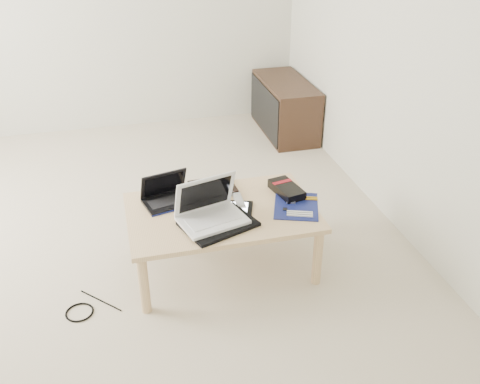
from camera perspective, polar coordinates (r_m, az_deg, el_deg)
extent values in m
plane|color=beige|center=(3.69, -14.80, -5.08)|extent=(4.00, 4.00, 0.00)
cube|color=beige|center=(1.28, -19.90, -8.01)|extent=(4.00, 0.10, 2.60)
cube|color=beige|center=(3.67, 17.31, 16.70)|extent=(0.10, 4.00, 2.60)
cube|color=tan|center=(3.15, -1.99, -2.19)|extent=(1.10, 0.70, 0.03)
cylinder|color=tan|center=(2.97, -10.21, -9.68)|extent=(0.06, 0.06, 0.37)
cylinder|color=tan|center=(3.15, 8.27, -6.86)|extent=(0.06, 0.06, 0.37)
cylinder|color=tan|center=(3.46, -11.16, -3.52)|extent=(0.06, 0.06, 0.37)
cylinder|color=tan|center=(3.61, 4.78, -1.41)|extent=(0.06, 0.06, 0.37)
cube|color=#3D2719|center=(5.12, 4.82, 9.02)|extent=(0.40, 0.90, 0.50)
cube|color=black|center=(5.06, 2.64, 8.84)|extent=(0.02, 0.86, 0.44)
cube|color=black|center=(3.35, -2.92, 0.46)|extent=(0.29, 0.25, 0.03)
cube|color=black|center=(3.23, -7.67, -1.08)|extent=(0.32, 0.25, 0.02)
cube|color=black|center=(3.22, -7.66, -0.95)|extent=(0.25, 0.16, 0.00)
cube|color=black|center=(3.16, -7.19, -1.52)|extent=(0.07, 0.04, 0.00)
cube|color=black|center=(3.23, -8.19, 0.89)|extent=(0.29, 0.14, 0.18)
cube|color=black|center=(3.23, -8.14, 0.80)|extent=(0.24, 0.11, 0.14)
cube|color=#0C1447|center=(3.15, -7.02, -1.94)|extent=(0.27, 0.08, 0.01)
cube|color=black|center=(3.13, -1.24, -1.94)|extent=(0.33, 0.29, 0.01)
cube|color=white|center=(3.12, -1.24, -1.83)|extent=(0.26, 0.23, 0.00)
cube|color=#BBBABF|center=(3.22, -0.18, -0.85)|extent=(0.06, 0.23, 0.02)
cube|color=#999A9F|center=(3.22, -0.18, -0.69)|extent=(0.05, 0.19, 0.00)
cube|color=black|center=(3.00, -2.32, -3.41)|extent=(0.46, 0.40, 0.02)
cube|color=silver|center=(3.00, -2.92, -3.02)|extent=(0.41, 0.34, 0.02)
cube|color=silver|center=(2.99, -2.89, -2.89)|extent=(0.32, 0.21, 0.00)
cube|color=silver|center=(2.92, -2.08, -3.72)|extent=(0.09, 0.05, 0.00)
cube|color=silver|center=(3.00, -3.76, -0.19)|extent=(0.37, 0.17, 0.24)
cube|color=black|center=(3.00, -3.71, -0.27)|extent=(0.31, 0.14, 0.19)
cube|color=#0B1649|center=(3.19, 6.01, -1.48)|extent=(0.35, 0.39, 0.01)
cube|color=#BBBABF|center=(3.22, 5.46, -0.95)|extent=(0.07, 0.07, 0.01)
cube|color=gold|center=(3.27, 7.34, -0.57)|extent=(0.10, 0.05, 0.01)
cube|color=gold|center=(3.25, 7.35, -0.74)|extent=(0.10, 0.05, 0.01)
cube|color=silver|center=(3.12, 6.40, -2.11)|extent=(0.14, 0.06, 0.01)
cube|color=silver|center=(3.10, 6.40, -2.32)|extent=(0.14, 0.06, 0.01)
cube|color=silver|center=(3.09, 6.39, -2.52)|extent=(0.14, 0.06, 0.01)
cube|color=black|center=(3.14, 4.84, -1.83)|extent=(0.03, 0.03, 0.01)
cube|color=black|center=(3.31, 4.99, 0.26)|extent=(0.18, 0.28, 0.05)
cube|color=maroon|center=(3.33, 4.53, 1.09)|extent=(0.13, 0.06, 0.00)
torus|color=black|center=(3.07, -3.18, -2.64)|extent=(0.13, 0.13, 0.01)
torus|color=black|center=(3.15, -16.75, -12.19)|extent=(0.20, 0.20, 0.01)
cylinder|color=black|center=(3.20, -14.63, -11.14)|extent=(0.22, 0.23, 0.01)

